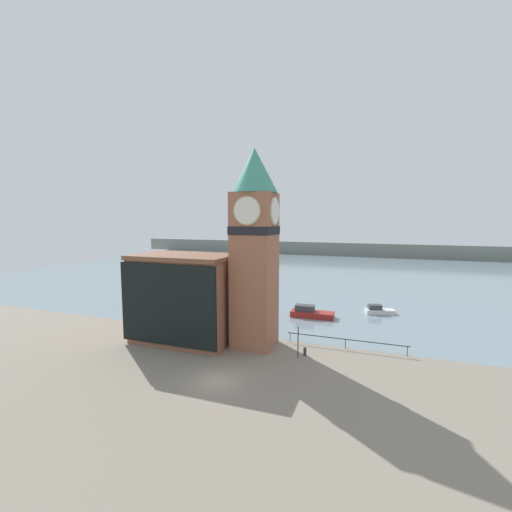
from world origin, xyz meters
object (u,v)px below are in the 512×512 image
(pier_building, at_px, (184,297))
(lamp_post, at_px, (298,334))
(boat_far, at_px, (379,310))
(mooring_bollard_near, at_px, (305,351))
(clock_tower, at_px, (255,244))
(boat_near, at_px, (310,313))

(pier_building, distance_m, lamp_post, 14.12)
(boat_far, distance_m, mooring_bollard_near, 20.89)
(clock_tower, relative_size, boat_near, 3.49)
(boat_near, distance_m, mooring_bollard_near, 14.42)
(mooring_bollard_near, bearing_deg, boat_near, 98.65)
(clock_tower, height_order, pier_building, clock_tower)
(mooring_bollard_near, relative_size, lamp_post, 0.24)
(clock_tower, height_order, mooring_bollard_near, clock_tower)
(boat_near, bearing_deg, clock_tower, -106.90)
(clock_tower, relative_size, boat_far, 4.75)
(boat_near, bearing_deg, pier_building, -131.35)
(clock_tower, height_order, boat_far, clock_tower)
(clock_tower, xyz_separation_m, mooring_bollard_near, (5.95, -0.83, -11.12))
(boat_far, height_order, lamp_post, lamp_post)
(pier_building, distance_m, boat_near, 19.48)
(pier_building, bearing_deg, clock_tower, 7.15)
(pier_building, xyz_separation_m, boat_far, (21.61, 19.83, -4.62))
(clock_tower, distance_m, lamp_post, 10.70)
(boat_near, height_order, boat_far, boat_near)
(boat_near, bearing_deg, lamp_post, -85.05)
(boat_near, xyz_separation_m, mooring_bollard_near, (2.17, -14.25, -0.16))
(clock_tower, xyz_separation_m, lamp_post, (5.41, -1.78, -9.06))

